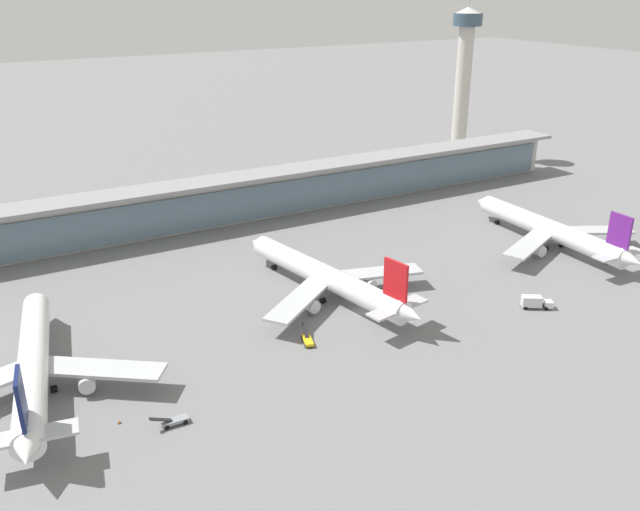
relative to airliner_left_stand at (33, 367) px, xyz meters
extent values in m
plane|color=slate|center=(71.63, -3.07, -5.31)|extent=(1200.00, 1200.00, 0.00)
cylinder|color=white|center=(0.22, 1.27, 0.02)|extent=(14.55, 53.45, 5.62)
cone|color=white|center=(5.11, 29.74, 0.02)|extent=(6.28, 5.91, 5.50)
cone|color=white|center=(-4.62, -26.91, 0.58)|extent=(6.03, 6.95, 5.06)
cube|color=black|center=(4.56, 26.57, 1.00)|extent=(4.55, 3.00, 0.68)
cube|color=#B7BABF|center=(11.32, -5.59, -0.96)|extent=(23.27, 19.18, 0.68)
cylinder|color=silver|center=(8.36, -5.66, -2.90)|extent=(3.74, 4.53, 3.10)
cube|color=#141E51|center=(-3.80, -22.11, 7.19)|extent=(1.82, 6.80, 8.72)
cube|color=#B7BABF|center=(-3.96, -23.07, 0.86)|extent=(15.99, 6.82, 0.48)
cylinder|color=black|center=(-3.33, -1.06, -4.63)|extent=(1.37, 1.53, 1.36)
cylinder|color=black|center=(2.78, -2.11, -4.63)|extent=(1.37, 1.53, 1.36)
cylinder|color=black|center=(3.83, 22.27, -4.63)|extent=(1.37, 1.53, 1.36)
cylinder|color=white|center=(69.05, 9.06, 0.02)|extent=(15.07, 53.41, 5.62)
cone|color=white|center=(63.88, 37.48, 0.02)|extent=(6.32, 5.96, 5.50)
cone|color=white|center=(74.18, -19.07, 0.58)|extent=(6.08, 6.99, 5.06)
cube|color=black|center=(64.45, 34.31, 1.00)|extent=(4.56, 3.04, 0.68)
cube|color=#B7BABF|center=(58.02, 2.08, -0.96)|extent=(23.18, 19.34, 0.68)
cube|color=#B7BABF|center=(81.84, 6.42, -0.96)|extent=(24.99, 12.51, 0.68)
cylinder|color=silver|center=(60.98, 2.05, -2.90)|extent=(3.78, 4.56, 3.10)
cylinder|color=silver|center=(79.08, 5.35, -2.90)|extent=(3.78, 4.56, 3.10)
cube|color=red|center=(73.31, -14.28, 7.19)|extent=(1.88, 6.79, 8.72)
cube|color=#B7BABF|center=(73.48, -15.23, 0.86)|extent=(16.01, 6.97, 0.48)
cylinder|color=black|center=(66.52, 5.65, -4.63)|extent=(1.39, 1.54, 1.36)
cylinder|color=black|center=(72.62, 6.76, -4.63)|extent=(1.39, 1.54, 1.36)
cylinder|color=black|center=(65.23, 30.03, -4.63)|extent=(1.39, 1.54, 1.36)
cylinder|color=white|center=(143.00, 6.07, 0.02)|extent=(7.24, 53.41, 5.62)
cone|color=white|center=(143.88, 34.94, 0.02)|extent=(5.66, 5.22, 5.50)
cone|color=white|center=(142.13, -22.52, 0.58)|extent=(5.24, 6.33, 5.06)
cube|color=black|center=(143.78, 31.72, 1.00)|extent=(4.28, 2.45, 0.68)
cube|color=#B7BABF|center=(130.75, 1.55, -0.96)|extent=(24.62, 15.60, 0.68)
cube|color=#B7BABF|center=(154.95, 0.82, -0.96)|extent=(24.31, 16.76, 0.68)
cylinder|color=silver|center=(133.64, 0.90, -2.90)|extent=(3.22, 4.16, 3.10)
cylinder|color=silver|center=(152.03, 0.34, -2.90)|extent=(3.22, 4.16, 3.10)
cube|color=#661E84|center=(142.28, -17.65, 7.19)|extent=(0.88, 6.80, 8.72)
cube|color=#B7BABF|center=(142.25, -18.61, 0.86)|extent=(15.62, 4.73, 0.48)
cylinder|color=black|center=(139.82, 3.26, -4.63)|extent=(1.20, 1.39, 1.36)
cylinder|color=black|center=(146.01, 3.07, -4.63)|extent=(1.20, 1.39, 1.36)
cylinder|color=black|center=(143.65, 27.37, -4.63)|extent=(1.20, 1.39, 1.36)
cube|color=gray|center=(19.59, -23.38, -4.56)|extent=(4.84, 1.91, 0.60)
cube|color=black|center=(17.16, -23.32, -3.47)|extent=(3.97, 0.99, 1.72)
cylinder|color=black|center=(17.89, -24.16, -4.86)|extent=(0.91, 0.30, 0.90)
cylinder|color=black|center=(17.93, -22.51, -4.86)|extent=(0.91, 0.30, 0.90)
cylinder|color=black|center=(21.25, -24.24, -4.86)|extent=(0.91, 0.30, 0.90)
cylinder|color=black|center=(21.29, -22.59, -4.86)|extent=(0.91, 0.30, 0.90)
cube|color=yellow|center=(53.86, -9.77, -4.56)|extent=(3.13, 5.12, 0.60)
cube|color=black|center=(54.57, -7.45, -3.47)|extent=(2.02, 4.04, 1.72)
cylinder|color=black|center=(53.56, -7.92, -4.86)|extent=(0.53, 0.94, 0.90)
cylinder|color=black|center=(55.14, -8.41, -4.86)|extent=(0.53, 0.94, 0.90)
cylinder|color=black|center=(52.57, -11.13, -4.86)|extent=(0.53, 0.94, 0.90)
cylinder|color=black|center=(54.15, -11.62, -4.86)|extent=(0.53, 0.94, 0.90)
cube|color=silver|center=(111.98, -23.59, -4.11)|extent=(2.74, 2.90, 1.50)
cube|color=black|center=(112.66, -24.01, -3.81)|extent=(1.19, 1.82, 0.70)
cube|color=silver|center=(108.50, -21.42, -3.46)|extent=(5.12, 4.38, 2.50)
cylinder|color=black|center=(111.86, -22.27, -4.86)|extent=(0.91, 0.71, 0.90)
cylinder|color=black|center=(110.74, -24.06, -4.86)|extent=(0.91, 0.71, 0.90)
cylinder|color=black|center=(107.78, -19.73, -4.86)|extent=(0.91, 0.71, 0.90)
cylinder|color=black|center=(106.67, -21.53, -4.86)|extent=(0.91, 0.71, 0.90)
cube|color=yellow|center=(147.83, -12.58, -4.41)|extent=(2.88, 3.14, 0.90)
cube|color=black|center=(147.65, -12.34, -3.61)|extent=(0.98, 0.98, 0.70)
cylinder|color=black|center=(148.99, -12.94, -4.86)|extent=(0.76, 0.89, 0.90)
cylinder|color=black|center=(147.85, -13.79, -4.86)|extent=(0.76, 0.89, 0.90)
cylinder|color=black|center=(147.81, -11.37, -4.86)|extent=(0.76, 0.89, 0.90)
cylinder|color=black|center=(146.67, -12.22, -4.86)|extent=(0.76, 0.89, 0.90)
cube|color=beige|center=(71.63, 72.88, 1.69)|extent=(263.19, 8.00, 14.00)
cube|color=slate|center=(71.63, 68.58, 0.99)|extent=(257.93, 0.50, 11.20)
cube|color=gray|center=(71.63, 70.88, 9.29)|extent=(268.45, 12.80, 1.20)
cylinder|color=beige|center=(189.56, 101.15, 22.37)|extent=(6.40, 6.40, 55.34)
cylinder|color=#384C5B|center=(189.56, 101.15, 52.54)|extent=(12.00, 12.00, 5.00)
cone|color=beige|center=(189.56, 101.15, 56.24)|extent=(10.20, 10.20, 2.40)
cylinder|color=#99999E|center=(189.56, 101.15, 59.94)|extent=(0.36, 0.36, 5.00)
cone|color=orange|center=(11.10, -18.20, -4.96)|extent=(0.44, 0.44, 0.70)
cube|color=black|center=(11.10, -18.20, -5.29)|extent=(0.62, 0.62, 0.04)
camera|label=1|loc=(-7.15, -122.39, 67.76)|focal=37.91mm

